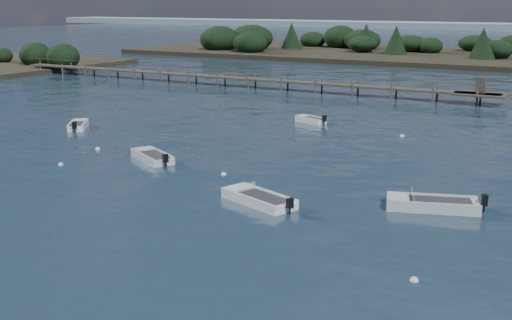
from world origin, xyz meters
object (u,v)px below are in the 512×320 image
Objects in this scene: tender_far_grey at (78,127)px; tender_far_white at (311,121)px; dinghy_mid_grey at (152,158)px; dinghy_mid_white_a at (258,200)px; dinghy_mid_white_b at (432,206)px; jetty at (252,79)px.

tender_far_white is at bearing 37.75° from tender_far_grey.
dinghy_mid_grey reaches higher than tender_far_white.
dinghy_mid_grey is 12.91m from tender_far_grey.
tender_far_grey reaches higher than tender_far_white.
tender_far_white is at bearing 108.55° from dinghy_mid_white_a.
dinghy_mid_white_a is at bearing -23.93° from tender_far_grey.
dinghy_mid_white_b reaches higher than dinghy_mid_white_a.
dinghy_mid_white_a is at bearing -59.27° from jetty.
tender_far_grey is at bearing -142.25° from tender_far_white.
dinghy_mid_white_b is 8.41m from dinghy_mid_white_a.
tender_far_white is (3.10, 16.86, 0.00)m from dinghy_mid_grey.
dinghy_mid_grey is 1.32× the size of tender_far_white.
dinghy_mid_white_b reaches higher than tender_far_white.
jetty reaches higher than dinghy_mid_white_a.
dinghy_mid_white_b reaches higher than dinghy_mid_grey.
dinghy_mid_grey is at bearing 156.82° from dinghy_mid_white_a.
dinghy_mid_white_b is at bearing 23.27° from dinghy_mid_white_a.
dinghy_mid_white_a is at bearing -71.45° from tender_far_white.
dinghy_mid_white_a is (-7.73, -3.32, -0.02)m from dinghy_mid_white_b.
tender_far_grey reaches higher than dinghy_mid_grey.
dinghy_mid_white_a is (10.22, -4.38, -0.00)m from dinghy_mid_grey.
dinghy_mid_white_a is 22.40m from tender_far_white.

